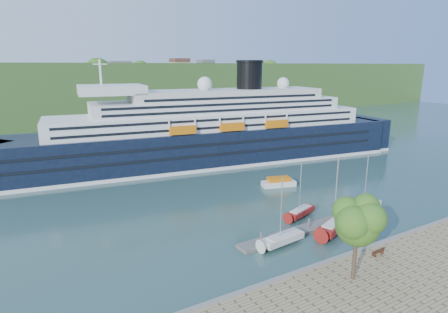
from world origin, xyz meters
The scene contains 12 objects.
ground centered at (0.00, 0.00, 0.00)m, with size 400.00×400.00×0.00m, color #294A47.
far_hillside centered at (0.00, 145.00, 12.00)m, with size 400.00×50.00×24.00m, color #3C6327.
quay_coping centered at (0.00, -0.20, 1.15)m, with size 220.00×0.50×0.30m, color slate.
cruise_ship centered at (5.29, 50.34, 12.17)m, with size 108.43×15.79×24.35m, color black, non-canonical shape.
park_bench centered at (1.16, -1.95, 1.53)m, with size 1.64×0.67×1.05m, color #4A2615, non-canonical shape.
promenade_tree centered at (-5.41, -3.94, 6.07)m, with size 6.12×6.12×10.14m, color #2D6119, non-canonical shape.
floating_pontoon centered at (-1.66, 9.09, 0.22)m, with size 19.53×2.39×0.43m, color slate, non-canonical shape.
sailboat_white_near centered at (-5.75, 7.35, 4.50)m, with size 6.97×1.94×9.01m, color silver, non-canonical shape.
sailboat_red centered at (3.12, 6.66, 5.28)m, with size 8.18×2.27×10.56m, color maroon, non-canonical shape.
sailboat_white_far centered at (13.49, 9.96, 4.44)m, with size 6.88×1.91×8.88m, color silver, non-canonical shape.
tender_launch centered at (9.31, 27.18, 0.92)m, with size 6.65×2.27×1.84m, color orange, non-canonical shape.
sailboat_extra centered at (2.67, 13.35, 4.19)m, with size 6.49×1.80×8.39m, color maroon, non-canonical shape.
Camera 1 is at (-35.18, -27.74, 23.07)m, focal length 30.00 mm.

